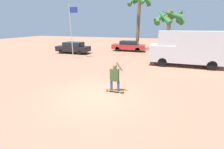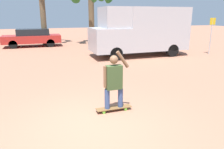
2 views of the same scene
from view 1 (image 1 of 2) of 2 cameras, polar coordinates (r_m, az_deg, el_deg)
ground_plane at (r=7.92m, az=-5.52°, el=-7.68°), size 80.00×80.00×0.00m
skateboard at (r=8.18m, az=1.04°, el=-6.15°), size 0.99×0.23×0.10m
person_skateboarder at (r=7.87m, az=1.07°, el=-0.53°), size 0.72×0.23×1.59m
camper_van at (r=14.86m, az=27.02°, el=9.16°), size 6.13×2.21×3.03m
parked_car_red at (r=21.85m, az=6.38°, el=10.88°), size 4.58×1.78×1.45m
parked_car_black at (r=20.53m, az=-14.54°, el=9.94°), size 4.32×1.75×1.45m
palm_tree_near_van at (r=21.35m, az=21.17°, el=19.55°), size 4.07×4.07×5.59m
palm_tree_center_background at (r=22.70m, az=10.49°, el=24.81°), size 3.52×3.47×7.75m
flagpole at (r=16.92m, az=-15.14°, el=16.52°), size 0.97×0.12×5.50m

